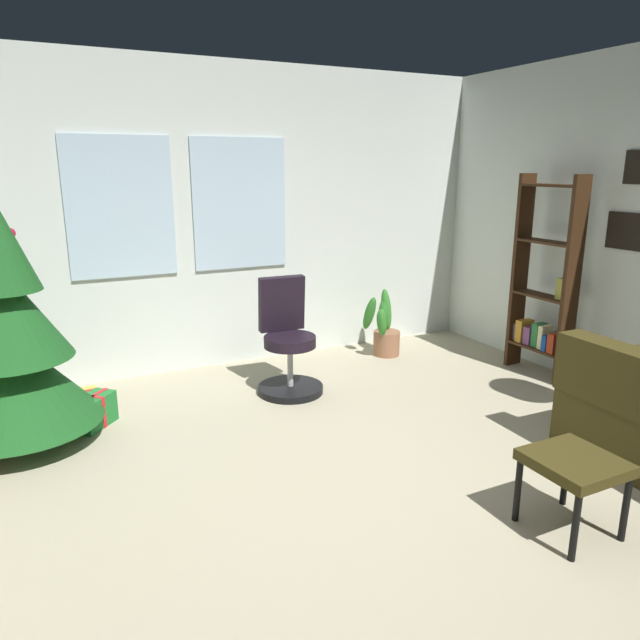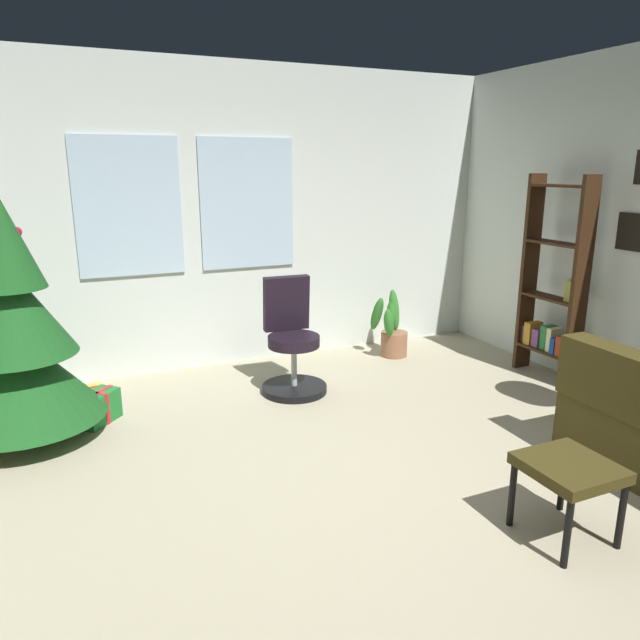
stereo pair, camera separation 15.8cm
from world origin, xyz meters
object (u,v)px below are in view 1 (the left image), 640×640
at_px(holiday_tree, 11,345).
at_px(footstool, 574,468).
at_px(gift_box_green, 94,411).
at_px(potted_plant, 384,330).
at_px(office_chair, 288,348).
at_px(bookshelf, 543,292).
at_px(gift_box_gold, 81,406).

bearing_deg(holiday_tree, footstool, -43.00).
height_order(gift_box_green, potted_plant, potted_plant).
height_order(holiday_tree, potted_plant, holiday_tree).
bearing_deg(office_chair, gift_box_green, -179.12).
relative_size(footstool, gift_box_green, 1.20).
bearing_deg(footstool, holiday_tree, 137.00).
bearing_deg(footstool, bookshelf, 47.62).
distance_m(gift_box_gold, office_chair, 1.69).
distance_m(holiday_tree, office_chair, 2.09).
relative_size(holiday_tree, bookshelf, 1.17).
height_order(gift_box_gold, bookshelf, bookshelf).
distance_m(footstool, gift_box_gold, 3.46).
height_order(footstool, gift_box_gold, footstool).
distance_m(gift_box_gold, bookshelf, 4.05).
xyz_separation_m(gift_box_green, gift_box_gold, (-0.07, 0.15, -0.01)).
height_order(holiday_tree, gift_box_gold, holiday_tree).
bearing_deg(gift_box_gold, holiday_tree, -150.38).
bearing_deg(holiday_tree, potted_plant, 9.87).
xyz_separation_m(office_chair, bookshelf, (2.26, -0.64, 0.40)).
distance_m(holiday_tree, bookshelf, 4.36).
height_order(bookshelf, potted_plant, bookshelf).
xyz_separation_m(holiday_tree, bookshelf, (4.32, -0.54, 0.06)).
bearing_deg(bookshelf, office_chair, 164.26).
xyz_separation_m(footstool, bookshelf, (1.72, 1.89, 0.41)).
bearing_deg(potted_plant, holiday_tree, -170.13).
xyz_separation_m(office_chair, potted_plant, (1.28, 0.48, -0.12)).
height_order(holiday_tree, bookshelf, holiday_tree).
bearing_deg(gift_box_green, bookshelf, -9.04).
bearing_deg(gift_box_green, potted_plant, 10.06).
distance_m(bookshelf, potted_plant, 1.58).
bearing_deg(gift_box_gold, office_chair, -4.48).
distance_m(gift_box_green, gift_box_gold, 0.17).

